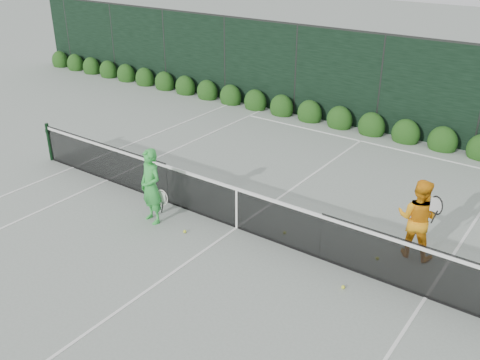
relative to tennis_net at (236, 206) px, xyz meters
The scene contains 8 objects.
ground 0.53m from the tennis_net, ahead, with size 80.00×80.00×0.00m, color gray.
tennis_net is the anchor object (origin of this frame).
player_woman 1.88m from the tennis_net, 153.63° to the right, with size 0.70×0.54×1.70m.
player_man 3.68m from the tennis_net, 19.26° to the left, with size 0.90×0.66×1.64m.
court_lines 0.53m from the tennis_net, ahead, with size 11.03×23.83×0.01m.
windscreen_fence 2.88m from the tennis_net, 89.49° to the right, with size 32.00×21.07×3.06m.
hedge_row 7.16m from the tennis_net, 89.80° to the left, with size 31.66×0.65×0.94m.
tennis_balls 1.60m from the tennis_net, ahead, with size 3.80×1.50×0.07m.
Camera 1 is at (5.91, -8.07, 5.90)m, focal length 40.00 mm.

